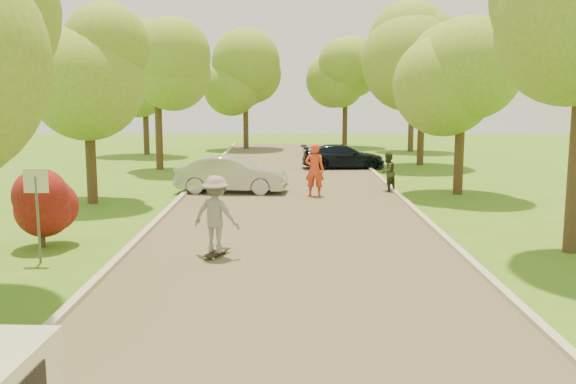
{
  "coord_description": "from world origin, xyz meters",
  "views": [
    {
      "loc": [
        -0.13,
        -10.29,
        3.87
      ],
      "look_at": [
        -0.12,
        6.21,
        1.3
      ],
      "focal_mm": 40.0,
      "sensor_mm": 36.0,
      "label": 1
    }
  ],
  "objects_px": {
    "person_olive": "(388,172)",
    "dark_sedan": "(343,156)",
    "skateboarder": "(216,214)",
    "street_sign": "(37,196)",
    "silver_sedan": "(232,174)",
    "person_striped": "(315,170)",
    "longboard": "(217,253)"
  },
  "relations": [
    {
      "from": "person_olive",
      "to": "dark_sedan",
      "type": "bearing_deg",
      "value": -126.48
    },
    {
      "from": "person_olive",
      "to": "skateboarder",
      "type": "bearing_deg",
      "value": 16.64
    },
    {
      "from": "street_sign",
      "to": "person_olive",
      "type": "height_order",
      "value": "street_sign"
    },
    {
      "from": "silver_sedan",
      "to": "street_sign",
      "type": "bearing_deg",
      "value": 167.69
    },
    {
      "from": "skateboarder",
      "to": "person_striped",
      "type": "bearing_deg",
      "value": -84.43
    },
    {
      "from": "skateboarder",
      "to": "person_striped",
      "type": "relative_size",
      "value": 0.92
    },
    {
      "from": "person_striped",
      "to": "person_olive",
      "type": "xyz_separation_m",
      "value": [
        2.91,
        1.18,
        -0.22
      ]
    },
    {
      "from": "dark_sedan",
      "to": "skateboarder",
      "type": "bearing_deg",
      "value": 162.62
    },
    {
      "from": "dark_sedan",
      "to": "skateboarder",
      "type": "distance_m",
      "value": 18.45
    },
    {
      "from": "silver_sedan",
      "to": "skateboarder",
      "type": "xyz_separation_m",
      "value": [
        0.49,
        -9.9,
        0.33
      ]
    },
    {
      "from": "dark_sedan",
      "to": "person_striped",
      "type": "bearing_deg",
      "value": 165.21
    },
    {
      "from": "longboard",
      "to": "person_olive",
      "type": "distance_m",
      "value": 11.6
    },
    {
      "from": "person_striped",
      "to": "person_olive",
      "type": "bearing_deg",
      "value": -146.8
    },
    {
      "from": "dark_sedan",
      "to": "person_striped",
      "type": "distance_m",
      "value": 9.12
    },
    {
      "from": "longboard",
      "to": "person_striped",
      "type": "distance_m",
      "value": 9.4
    },
    {
      "from": "street_sign",
      "to": "silver_sedan",
      "type": "relative_size",
      "value": 0.51
    },
    {
      "from": "person_striped",
      "to": "person_olive",
      "type": "relative_size",
      "value": 1.28
    },
    {
      "from": "silver_sedan",
      "to": "longboard",
      "type": "xyz_separation_m",
      "value": [
        0.49,
        -9.9,
        -0.6
      ]
    },
    {
      "from": "person_olive",
      "to": "person_striped",
      "type": "bearing_deg",
      "value": -22.42
    },
    {
      "from": "person_striped",
      "to": "silver_sedan",
      "type": "bearing_deg",
      "value": -5.29
    },
    {
      "from": "skateboarder",
      "to": "person_olive",
      "type": "height_order",
      "value": "skateboarder"
    },
    {
      "from": "street_sign",
      "to": "longboard",
      "type": "relative_size",
      "value": 2.26
    },
    {
      "from": "street_sign",
      "to": "dark_sedan",
      "type": "height_order",
      "value": "street_sign"
    },
    {
      "from": "person_striped",
      "to": "dark_sedan",
      "type": "bearing_deg",
      "value": -90.4
    },
    {
      "from": "dark_sedan",
      "to": "skateboarder",
      "type": "xyz_separation_m",
      "value": [
        -4.54,
        -17.88,
        0.42
      ]
    },
    {
      "from": "dark_sedan",
      "to": "skateboarder",
      "type": "height_order",
      "value": "skateboarder"
    },
    {
      "from": "street_sign",
      "to": "silver_sedan",
      "type": "height_order",
      "value": "street_sign"
    },
    {
      "from": "person_olive",
      "to": "longboard",
      "type": "bearing_deg",
      "value": 16.64
    },
    {
      "from": "person_striped",
      "to": "person_olive",
      "type": "height_order",
      "value": "person_striped"
    },
    {
      "from": "dark_sedan",
      "to": "longboard",
      "type": "distance_m",
      "value": 18.46
    },
    {
      "from": "person_striped",
      "to": "person_olive",
      "type": "distance_m",
      "value": 3.15
    },
    {
      "from": "longboard",
      "to": "silver_sedan",
      "type": "bearing_deg",
      "value": -64.86
    }
  ]
}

